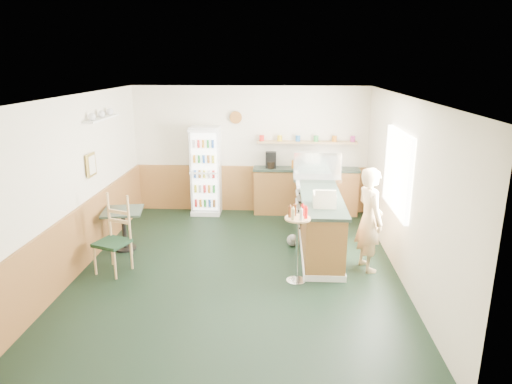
# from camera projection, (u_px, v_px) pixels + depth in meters

# --- Properties ---
(ground) EXTENTS (6.00, 6.00, 0.00)m
(ground) POSITION_uv_depth(u_px,v_px,m) (238.00, 268.00, 7.30)
(ground) COLOR black
(ground) RESTS_ON ground
(room_envelope) EXTENTS (5.04, 6.02, 2.72)m
(room_envelope) POSITION_uv_depth(u_px,v_px,m) (227.00, 165.00, 7.59)
(room_envelope) COLOR beige
(room_envelope) RESTS_ON ground
(service_counter) EXTENTS (0.68, 3.01, 1.01)m
(service_counter) POSITION_uv_depth(u_px,v_px,m) (319.00, 220.00, 8.13)
(service_counter) COLOR olive
(service_counter) RESTS_ON ground
(back_counter) EXTENTS (2.24, 0.42, 1.69)m
(back_counter) POSITION_uv_depth(u_px,v_px,m) (305.00, 189.00, 9.77)
(back_counter) COLOR olive
(back_counter) RESTS_ON ground
(drinks_fridge) EXTENTS (0.62, 0.53, 1.88)m
(drinks_fridge) POSITION_uv_depth(u_px,v_px,m) (206.00, 171.00, 9.72)
(drinks_fridge) COLOR white
(drinks_fridge) RESTS_ON ground
(display_case) EXTENTS (0.90, 0.47, 0.51)m
(display_case) POSITION_uv_depth(u_px,v_px,m) (317.00, 167.00, 8.62)
(display_case) COLOR silver
(display_case) RESTS_ON service_counter
(cash_register) EXTENTS (0.36, 0.38, 0.20)m
(cash_register) POSITION_uv_depth(u_px,v_px,m) (324.00, 199.00, 7.11)
(cash_register) COLOR beige
(cash_register) RESTS_ON service_counter
(shopkeeper) EXTENTS (0.53, 0.64, 1.65)m
(shopkeeper) POSITION_uv_depth(u_px,v_px,m) (370.00, 219.00, 7.07)
(shopkeeper) COLOR tan
(shopkeeper) RESTS_ON ground
(condiment_stand) EXTENTS (0.38, 0.38, 1.18)m
(condiment_stand) POSITION_uv_depth(u_px,v_px,m) (297.00, 234.00, 6.65)
(condiment_stand) COLOR silver
(condiment_stand) RESTS_ON ground
(newspaper_rack) EXTENTS (0.09, 0.41, 0.82)m
(newspaper_rack) POSITION_uv_depth(u_px,v_px,m) (298.00, 205.00, 8.40)
(newspaper_rack) COLOR black
(newspaper_rack) RESTS_ON ground
(cafe_table) EXTENTS (0.76, 0.76, 0.72)m
(cafe_table) POSITION_uv_depth(u_px,v_px,m) (123.00, 222.00, 7.90)
(cafe_table) COLOR black
(cafe_table) RESTS_ON ground
(cafe_chair) EXTENTS (0.58, 0.59, 1.22)m
(cafe_chair) POSITION_uv_depth(u_px,v_px,m) (113.00, 232.00, 7.10)
(cafe_chair) COLOR black
(cafe_chair) RESTS_ON ground
(dog_doorstop) EXTENTS (0.21, 0.27, 0.25)m
(dog_doorstop) POSITION_uv_depth(u_px,v_px,m) (293.00, 240.00, 8.14)
(dog_doorstop) COLOR gray
(dog_doorstop) RESTS_ON ground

